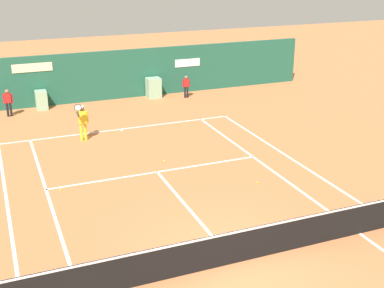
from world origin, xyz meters
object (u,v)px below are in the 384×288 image
Objects in this scene: tennis_ball_by_sideline at (61,190)px; ball_kid_centre_post at (8,101)px; tennis_ball_mid_court at (257,183)px; player_on_baseline at (82,120)px; tennis_ball_near_service_line at (164,161)px; ball_kid_left_post at (186,85)px.

ball_kid_centre_post is at bearing 96.09° from tennis_ball_by_sideline.
ball_kid_centre_post reaches higher than tennis_ball_by_sideline.
tennis_ball_mid_court is at bearing -17.20° from tennis_ball_by_sideline.
player_on_baseline is 8.28m from tennis_ball_mid_court.
tennis_ball_near_service_line is 1.00× the size of tennis_ball_mid_court.
ball_kid_left_post is (6.66, 4.89, -0.22)m from player_on_baseline.
ball_kid_left_post reaches higher than tennis_ball_mid_court.
player_on_baseline is at bearing 70.13° from tennis_ball_by_sideline.
ball_kid_centre_post is at bearing 122.88° from tennis_ball_mid_court.
tennis_ball_by_sideline is (-1.70, -4.70, -0.90)m from player_on_baseline.
tennis_ball_by_sideline is at bearing 162.80° from tennis_ball_mid_court.
player_on_baseline is 26.25× the size of tennis_ball_by_sideline.
ball_kid_left_post is 18.28× the size of tennis_ball_by_sideline.
tennis_ball_near_service_line and tennis_ball_mid_court have the same top height.
ball_kid_left_post is at bearing 48.94° from tennis_ball_by_sideline.
tennis_ball_by_sideline is at bearing -164.82° from tennis_ball_near_service_line.
ball_kid_left_post is at bearing -174.04° from ball_kid_centre_post.
player_on_baseline is 5.08m from tennis_ball_by_sideline.
ball_kid_centre_post is 9.94m from tennis_ball_near_service_line.
tennis_ball_near_service_line is at bearing 127.10° from ball_kid_centre_post.
ball_kid_left_post is 0.91× the size of ball_kid_centre_post.
player_on_baseline reaches higher than ball_kid_centre_post.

